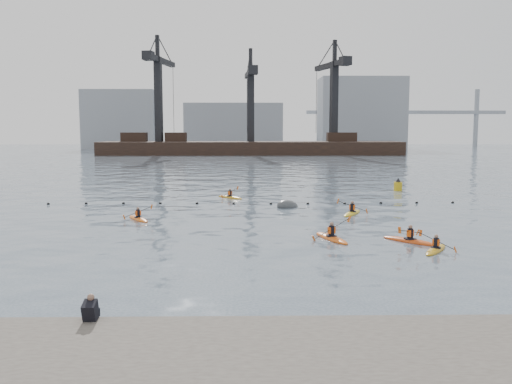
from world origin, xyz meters
The scene contains 12 objects.
ground centered at (0.00, 0.00, 0.00)m, with size 400.00×400.00×0.00m, color #3A4B55.
float_line centered at (-0.50, 22.53, 0.03)m, with size 33.24×0.73×0.24m.
barge_pier centered at (-0.22, 110.00, 1.89)m, with size 72.00×19.30×29.50m.
skyline centered at (2.23, 150.27, 9.25)m, with size 141.00×28.00×22.00m.
kayaker_0 centered at (3.72, 8.20, 0.10)m, with size 2.29×3.44×1.36m.
kayaker_1 centered at (8.50, 5.27, 0.09)m, with size 2.11×2.76×1.10m.
kayaker_2 centered at (-8.25, 14.94, 0.09)m, with size 2.12×2.89×1.07m.
kayaker_3 centered at (6.60, 17.13, 0.10)m, with size 2.12×3.26×1.17m.
kayaker_4 centered at (7.83, 7.35, 0.10)m, with size 2.73×2.92×1.10m.
kayaker_5 centered at (-2.43, 26.41, 0.09)m, with size 2.51×2.51×1.07m.
mooring_buoy centered at (2.25, 20.74, 0.00)m, with size 2.21×1.30×1.10m, color #383A3C.
nav_buoy centered at (14.00, 31.82, 0.44)m, with size 0.80×0.80×1.46m.
Camera 1 is at (-0.94, -21.08, 6.02)m, focal length 38.00 mm.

